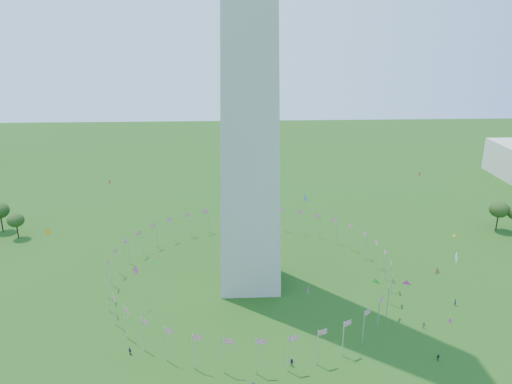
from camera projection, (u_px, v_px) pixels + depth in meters
flag_ring at (250, 269)px, 144.92m from camera, size 80.24×80.24×9.00m
kites_aloft at (340, 271)px, 114.61m from camera, size 97.07×67.91×31.89m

